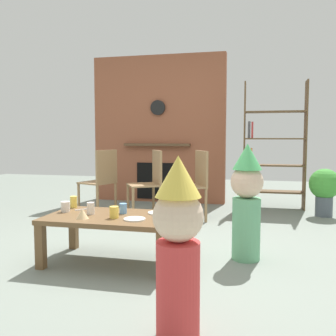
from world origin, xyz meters
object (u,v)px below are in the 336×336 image
at_px(dining_chair_left, 102,178).
at_px(paper_cup_center, 91,208).
at_px(paper_cup_far_right, 65,207).
at_px(dining_chair_middle, 150,179).
at_px(dining_chair_right, 195,181).
at_px(paper_plate_rear, 135,219).
at_px(bookshelf, 269,151).
at_px(potted_plant_tall, 325,188).
at_px(paper_cup_near_right, 114,212).
at_px(birthday_cake_slice, 82,214).
at_px(child_in_pink, 247,199).
at_px(coffee_table, 112,222).
at_px(child_with_cone_hat, 178,243).
at_px(paper_cup_near_left, 74,202).
at_px(paper_plate_front, 159,213).
at_px(paper_cup_far_left, 123,208).

bearing_deg(dining_chair_left, paper_cup_center, 130.76).
bearing_deg(paper_cup_far_right, paper_cup_center, -8.58).
relative_size(dining_chair_middle, dining_chair_right, 1.00).
bearing_deg(paper_plate_rear, bookshelf, 68.66).
relative_size(paper_plate_rear, dining_chair_right, 0.20).
bearing_deg(potted_plant_tall, paper_cup_near_right, -129.61).
xyz_separation_m(bookshelf, paper_cup_far_right, (-1.86, -2.80, -0.40)).
xyz_separation_m(birthday_cake_slice, child_in_pink, (1.31, 0.51, 0.09)).
distance_m(coffee_table, dining_chair_left, 2.03).
bearing_deg(child_with_cone_hat, potted_plant_tall, -57.99).
relative_size(bookshelf, potted_plant_tall, 2.93).
height_order(child_in_pink, dining_chair_left, child_in_pink).
xyz_separation_m(bookshelf, coffee_table, (-1.40, -2.85, -0.51)).
bearing_deg(child_in_pink, paper_cup_near_left, -13.79).
bearing_deg(child_with_cone_hat, paper_plate_front, -17.93).
relative_size(paper_plate_front, potted_plant_tall, 0.29).
bearing_deg(paper_cup_far_left, paper_plate_front, 13.25).
bearing_deg(paper_cup_near_left, paper_cup_center, -40.53).
bearing_deg(potted_plant_tall, dining_chair_left, -169.21).
relative_size(paper_cup_near_right, child_with_cone_hat, 0.10).
bearing_deg(birthday_cake_slice, paper_cup_far_left, 46.37).
bearing_deg(paper_plate_front, paper_cup_near_left, 174.28).
bearing_deg(child_in_pink, coffee_table, 0.00).
xyz_separation_m(bookshelf, dining_chair_middle, (-1.57, -1.05, -0.35)).
relative_size(child_with_cone_hat, potted_plant_tall, 1.52).
bearing_deg(child_in_pink, dining_chair_left, -53.50).
xyz_separation_m(paper_plate_rear, birthday_cake_slice, (-0.43, -0.06, 0.04)).
bearing_deg(paper_cup_far_right, dining_chair_left, 103.05).
relative_size(bookshelf, child_with_cone_hat, 1.93).
xyz_separation_m(paper_cup_near_left, paper_cup_far_right, (0.03, -0.21, -0.01)).
xyz_separation_m(dining_chair_right, potted_plant_tall, (1.68, 0.61, -0.12)).
relative_size(coffee_table, birthday_cake_slice, 11.10).
height_order(coffee_table, child_in_pink, child_in_pink).
bearing_deg(paper_cup_near_left, paper_cup_far_left, -15.84).
distance_m(paper_cup_near_left, dining_chair_right, 1.79).
bearing_deg(paper_cup_center, paper_plate_front, 15.88).
distance_m(paper_cup_near_left, paper_plate_front, 0.86).
bearing_deg(coffee_table, paper_plate_front, 24.39).
relative_size(paper_plate_front, child_in_pink, 0.19).
bearing_deg(dining_chair_left, child_in_pink, 163.62).
distance_m(paper_plate_front, dining_chair_middle, 1.73).
relative_size(paper_cup_center, paper_cup_far_left, 1.16).
height_order(paper_plate_front, paper_plate_rear, same).
bearing_deg(paper_plate_front, dining_chair_middle, 108.23).
bearing_deg(potted_plant_tall, paper_cup_near_left, -140.54).
distance_m(paper_cup_far_right, dining_chair_middle, 1.78).
bearing_deg(dining_chair_right, paper_cup_near_right, 49.94).
bearing_deg(paper_cup_far_left, paper_cup_center, -161.20).
height_order(paper_cup_far_right, dining_chair_middle, dining_chair_middle).
bearing_deg(paper_cup_near_right, paper_cup_near_left, 147.61).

